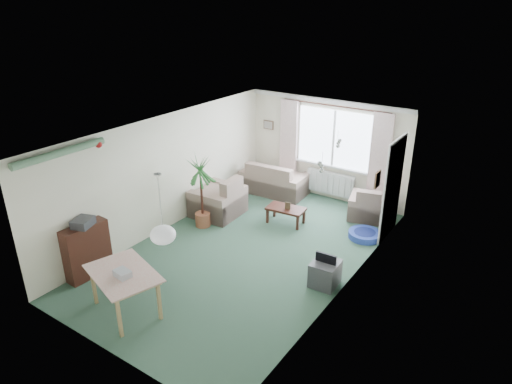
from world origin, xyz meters
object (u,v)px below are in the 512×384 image
Objects in this scene: armchair_left at (218,195)px; dining_table at (126,293)px; tv_cube at (325,273)px; houseplant at (201,192)px; pet_bed at (365,235)px; coffee_table at (286,215)px; sofa at (275,178)px; armchair_corner at (369,202)px; bookshelf at (87,251)px.

armchair_left is 3.63m from dining_table.
dining_table reaches higher than tv_cube.
pet_bed is at bearing 25.00° from houseplant.
dining_table is (-0.51, -3.96, 0.16)m from coffee_table.
sofa is 1.69m from coffee_table.
coffee_table reaches higher than pet_bed.
sofa is 1.56× the size of armchair_left.
dining_table reaches higher than coffee_table.
tv_cube is at bearing 46.65° from dining_table.
armchair_left is at bearing 73.62° from sofa.
pet_bed is at bearing 101.37° from armchair_left.
coffee_table is 1.23× the size of pet_bed.
houseplant is 1.45× the size of dining_table.
armchair_left is 0.93× the size of dining_table.
pet_bed is (0.29, -0.93, -0.30)m from armchair_corner.
bookshelf is at bearing 166.46° from dining_table.
bookshelf reaches higher than coffee_table.
armchair_left is at bearing -162.42° from coffee_table.
armchair_left is (-2.86, -1.73, 0.09)m from armchair_corner.
tv_cube reaches higher than coffee_table.
tv_cube is at bearing -43.02° from coffee_table.
sofa is 1.46× the size of dining_table.
sofa is at bearing 164.27° from armchair_left.
houseplant is (0.09, -0.63, 0.34)m from armchair_left.
armchair_corner reaches higher than coffee_table.
houseplant is 2.43× the size of pet_bed.
coffee_table is at bearing 104.71° from armchair_left.
armchair_left is at bearing 97.81° from houseplant.
armchair_left is at bearing 157.41° from tv_cube.
tv_cube is at bearing -88.52° from pet_bed.
houseplant is at bearing 83.49° from bookshelf.
dining_table is (1.31, -0.32, -0.15)m from bookshelf.
sofa is 2.93m from pet_bed.
sofa is 2.46m from armchair_corner.
sofa is at bearing -14.89° from armchair_corner.
bookshelf is at bearing -116.56° from coffee_table.
tv_cube is (3.11, -0.50, -0.57)m from houseplant.
coffee_table is at bearing 38.20° from houseplant.
dining_table is at bearing -97.37° from coffee_table.
sofa reaches higher than dining_table.
dining_table is (0.97, -3.49, -0.11)m from armchair_left.
tv_cube is at bearing 130.64° from sofa.
bookshelf is (-3.20, -4.90, 0.12)m from armchair_corner.
houseplant is (-1.40, -1.10, 0.61)m from coffee_table.
armchair_corner is 5.86m from bookshelf.
armchair_corner is 3.34m from armchair_left.
sofa is 4.99m from bookshelf.
armchair_left is 3.40m from tv_cube.
pet_bed is (3.15, 0.80, -0.39)m from armchair_left.
houseplant reaches higher than sofa.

